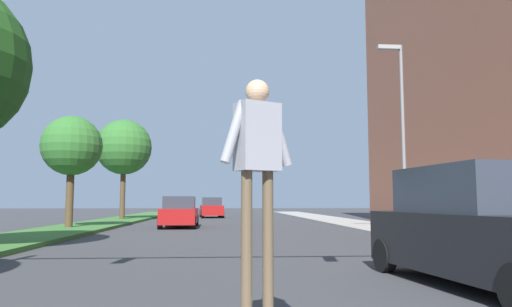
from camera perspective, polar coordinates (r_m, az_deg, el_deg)
ground_plane at (r=28.43m, az=-4.03°, el=-8.47°), size 140.00×140.00×0.00m
median_strip at (r=27.36m, az=-19.14°, el=-8.12°), size 3.26×64.00×0.15m
tree_far at (r=25.05m, az=-21.05°, el=0.80°), size 2.91×2.91×5.39m
tree_distant at (r=35.54m, az=-15.41°, el=0.70°), size 3.93×3.93×7.06m
sidewalk_right at (r=27.51m, az=12.24°, el=-8.29°), size 3.00×64.00×0.15m
street_lamp_right at (r=19.93m, az=16.76°, el=3.83°), size 1.02×0.24×7.50m
pedestrian_performer at (r=4.33m, az=0.13°, el=-1.94°), size 0.71×0.41×2.49m
suv_crossing at (r=8.78m, az=25.20°, el=-8.08°), size 2.44×4.79×1.97m
sedan_midblock at (r=26.07m, az=-9.06°, el=-6.98°), size 1.94×4.56×1.64m
sedan_distant at (r=41.42m, az=-5.31°, el=-6.49°), size 2.20×4.19×1.71m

